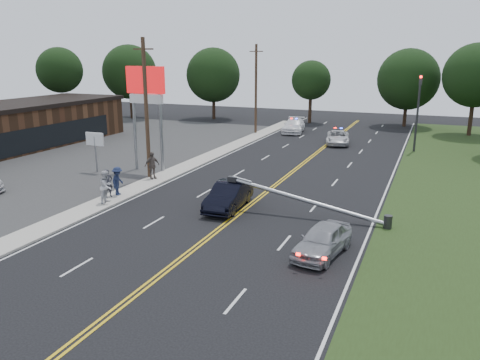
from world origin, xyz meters
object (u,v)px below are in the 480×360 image
at_px(traffic_signal, 418,107).
at_px(emergency_a, 338,138).
at_px(emergency_b, 294,126).
at_px(bystander_d, 152,165).
at_px(bystander_b, 106,187).
at_px(bystander_c, 118,181).
at_px(small_sign, 95,142).
at_px(utility_pole_far, 256,89).
at_px(bystander_a, 108,183).
at_px(fallen_streetlight, 315,203).
at_px(pylon_sign, 146,93).
at_px(crashed_sedan, 229,196).
at_px(waiting_sedan, 323,240).
at_px(utility_pole_mid, 146,109).

xyz_separation_m(traffic_signal, emergency_a, (-7.42, 1.04, -3.53)).
bearing_deg(emergency_b, bystander_d, -106.25).
relative_size(bystander_b, bystander_c, 1.09).
xyz_separation_m(small_sign, bystander_c, (5.56, -4.75, -1.29)).
bearing_deg(bystander_d, traffic_signal, -14.55).
bearing_deg(small_sign, utility_pole_far, 77.69).
height_order(emergency_b, bystander_a, bystander_a).
bearing_deg(bystander_b, small_sign, 32.46).
bearing_deg(bystander_b, fallen_streetlight, -89.80).
bearing_deg(bystander_a, utility_pole_far, 23.20).
relative_size(pylon_sign, small_sign, 2.58).
xyz_separation_m(crashed_sedan, bystander_c, (-7.48, -0.58, 0.26)).
height_order(utility_pole_far, bystander_c, utility_pole_far).
distance_m(pylon_sign, bystander_c, 8.62).
height_order(waiting_sedan, emergency_b, emergency_b).
bearing_deg(small_sign, emergency_a, 51.98).
distance_m(small_sign, utility_pole_far, 22.68).
height_order(pylon_sign, bystander_b, pylon_sign).
bearing_deg(bystander_c, utility_pole_mid, -3.24).
xyz_separation_m(emergency_b, bystander_a, (-3.37, -29.84, 0.21)).
bearing_deg(emergency_a, small_sign, -138.48).
xyz_separation_m(pylon_sign, fallen_streetlight, (14.69, -6.00, -5.08)).
bearing_deg(utility_pole_mid, waiting_sedan, -30.12).
height_order(traffic_signal, bystander_a, traffic_signal).
height_order(fallen_streetlight, bystander_c, bystander_c).
bearing_deg(pylon_sign, utility_pole_mid, -56.98).
bearing_deg(pylon_sign, fallen_streetlight, -22.22).
xyz_separation_m(bystander_c, bystander_d, (-0.23, 4.32, 0.07)).
height_order(utility_pole_far, emergency_a, utility_pole_far).
bearing_deg(fallen_streetlight, pylon_sign, 157.78).
distance_m(crashed_sedan, emergency_b, 28.98).
bearing_deg(bystander_d, emergency_b, 20.51).
xyz_separation_m(utility_pole_far, bystander_d, (0.53, -22.43, -3.98)).
relative_size(emergency_b, bystander_d, 2.81).
bearing_deg(bystander_d, utility_pole_far, 29.45).
xyz_separation_m(traffic_signal, bystander_b, (-16.36, -24.34, -3.09)).
bearing_deg(traffic_signal, fallen_streetlight, -100.59).
bearing_deg(bystander_b, crashed_sedan, -83.64).
height_order(utility_pole_mid, utility_pole_far, same).
xyz_separation_m(pylon_sign, utility_pole_mid, (1.30, -2.00, -0.91)).
height_order(pylon_sign, emergency_b, pylon_sign).
distance_m(fallen_streetlight, utility_pole_mid, 14.58).
bearing_deg(pylon_sign, utility_pole_far, 86.28).
bearing_deg(bystander_a, crashed_sedan, -59.09).
xyz_separation_m(traffic_signal, emergency_b, (-13.65, 6.48, -3.40)).
height_order(small_sign, crashed_sedan, small_sign).
height_order(emergency_b, bystander_d, bystander_d).
relative_size(utility_pole_mid, bystander_d, 5.06).
height_order(bystander_a, bystander_d, bystander_d).
bearing_deg(waiting_sedan, small_sign, 165.82).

